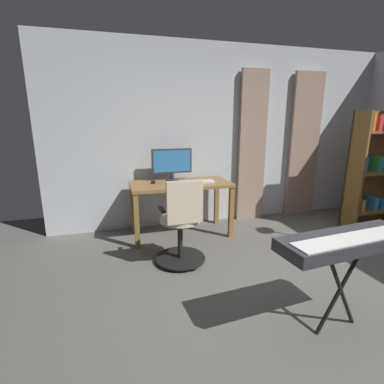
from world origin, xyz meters
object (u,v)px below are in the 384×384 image
object	(u,v)px
computer_monitor	(172,162)
computer_mouse	(153,182)
office_chair	(182,226)
computer_keyboard	(199,182)
piano_keyboard	(347,243)
bookshelf	(374,170)
desk	(181,190)

from	to	relation	value
computer_monitor	computer_mouse	size ratio (longest dim) A/B	5.59
office_chair	computer_mouse	bearing A→B (deg)	99.01
computer_keyboard	computer_mouse	distance (m)	0.60
piano_keyboard	bookshelf	bearing A→B (deg)	-145.31
computer_monitor	piano_keyboard	size ratio (longest dim) A/B	0.52
office_chair	computer_mouse	size ratio (longest dim) A/B	9.75
office_chair	bookshelf	xyz separation A→B (m)	(-2.92, -0.35, 0.40)
piano_keyboard	computer_keyboard	bearing A→B (deg)	-82.05
office_chair	piano_keyboard	xyz separation A→B (m)	(-0.90, 1.31, 0.26)
office_chair	computer_monitor	bearing A→B (deg)	82.06
computer_mouse	piano_keyboard	size ratio (longest dim) A/B	0.09
computer_monitor	computer_keyboard	size ratio (longest dim) A/B	1.37
office_chair	computer_mouse	world-z (taller)	office_chair
piano_keyboard	computer_monitor	bearing A→B (deg)	-76.47
computer_monitor	office_chair	bearing A→B (deg)	83.14
desk	computer_mouse	size ratio (longest dim) A/B	13.32
computer_mouse	piano_keyboard	xyz separation A→B (m)	(-1.06, 2.21, -0.04)
computer_monitor	computer_keyboard	world-z (taller)	computer_monitor
computer_monitor	bookshelf	distance (m)	2.88
office_chair	computer_keyboard	xyz separation A→B (m)	(-0.43, -0.76, 0.30)
office_chair	piano_keyboard	distance (m)	1.61
computer_monitor	computer_keyboard	xyz separation A→B (m)	(-0.31, 0.27, -0.24)
bookshelf	piano_keyboard	size ratio (longest dim) A/B	1.54
computer_keyboard	bookshelf	distance (m)	2.53
bookshelf	piano_keyboard	world-z (taller)	bookshelf
computer_keyboard	bookshelf	size ratio (longest dim) A/B	0.24
computer_mouse	computer_keyboard	bearing A→B (deg)	166.83
desk	bookshelf	distance (m)	2.78
desk	computer_keyboard	size ratio (longest dim) A/B	3.26
computer_monitor	computer_keyboard	distance (m)	0.47
desk	piano_keyboard	size ratio (longest dim) A/B	1.23
computer_keyboard	piano_keyboard	distance (m)	2.12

